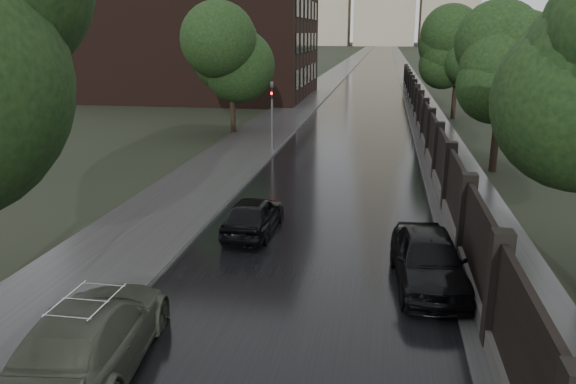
{
  "coord_description": "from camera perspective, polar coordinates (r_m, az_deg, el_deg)",
  "views": [
    {
      "loc": [
        2.03,
        -6.58,
        6.67
      ],
      "look_at": [
        -1.03,
        11.31,
        1.5
      ],
      "focal_mm": 35.0,
      "sensor_mm": 36.0,
      "label": 1
    }
  ],
  "objects": [
    {
      "name": "tree_left_far",
      "position": [
        37.95,
        -5.78,
        13.67
      ],
      "size": [
        4.25,
        4.25,
        7.39
      ],
      "color": "black",
      "rests_on": "ground"
    },
    {
      "name": "traffic_light",
      "position": [
        32.48,
        -1.63,
        8.34
      ],
      "size": [
        0.16,
        0.32,
        4.0
      ],
      "color": "#59595E",
      "rests_on": "ground"
    },
    {
      "name": "volga_sedan",
      "position": [
        12.32,
        -19.46,
        -13.69
      ],
      "size": [
        2.77,
        5.54,
        1.54
      ],
      "primitive_type": "imported",
      "rotation": [
        0.0,
        0.0,
        3.26
      ],
      "color": "#444A3B",
      "rests_on": "ground"
    },
    {
      "name": "fence_right",
      "position": [
        39.09,
        13.48,
        7.15
      ],
      "size": [
        0.45,
        75.72,
        2.7
      ],
      "color": "#383533",
      "rests_on": "ground"
    },
    {
      "name": "tree_right_b",
      "position": [
        29.15,
        20.95,
        11.5
      ],
      "size": [
        4.08,
        4.08,
        7.01
      ],
      "color": "black",
      "rests_on": "ground"
    },
    {
      "name": "road",
      "position": [
        196.7,
        9.38,
        13.76
      ],
      "size": [
        8.0,
        420.0,
        0.02
      ],
      "primitive_type": "cube",
      "color": "black",
      "rests_on": "ground"
    },
    {
      "name": "car_right_near",
      "position": [
        15.73,
        14.08,
        -6.65
      ],
      "size": [
        2.16,
        4.63,
        1.53
      ],
      "primitive_type": "imported",
      "rotation": [
        0.0,
        0.0,
        0.08
      ],
      "color": "black",
      "rests_on": "ground"
    },
    {
      "name": "hatchback_left",
      "position": [
        19.24,
        -3.53,
        -2.35
      ],
      "size": [
        1.65,
        3.89,
        1.31
      ],
      "primitive_type": "imported",
      "rotation": [
        0.0,
        0.0,
        3.11
      ],
      "color": "black",
      "rests_on": "ground"
    },
    {
      "name": "verge_right",
      "position": [
        196.72,
        11.03,
        13.69
      ],
      "size": [
        3.0,
        420.0,
        0.08
      ],
      "primitive_type": "cube",
      "color": "#2D2D2D",
      "rests_on": "ground"
    },
    {
      "name": "tree_right_c",
      "position": [
        46.93,
        16.85,
        13.15
      ],
      "size": [
        4.08,
        4.08,
        7.01
      ],
      "color": "black",
      "rests_on": "ground"
    },
    {
      "name": "sidewalk_left",
      "position": [
        196.85,
        7.59,
        13.86
      ],
      "size": [
        4.0,
        420.0,
        0.16
      ],
      "primitive_type": "cube",
      "color": "#2D2D2D",
      "rests_on": "ground"
    }
  ]
}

